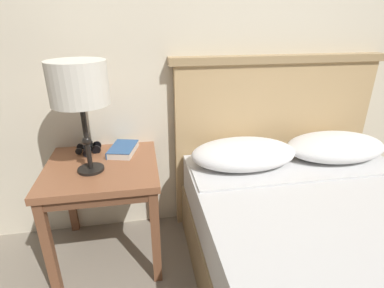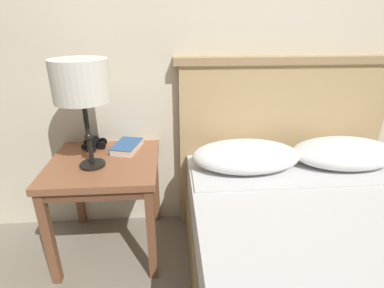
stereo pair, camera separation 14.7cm
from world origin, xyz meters
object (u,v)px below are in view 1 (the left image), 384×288
nightstand (103,177)px  table_lamp (79,86)px  binoculars_pair (88,148)px  book_on_nightstand (123,149)px  bed (339,259)px

nightstand → table_lamp: (-0.04, -0.07, 0.51)m
table_lamp → binoculars_pair: table_lamp is taller
table_lamp → book_on_nightstand: size_ratio=2.30×
book_on_nightstand → binoculars_pair: 0.20m
nightstand → book_on_nightstand: (0.11, 0.13, 0.10)m
nightstand → binoculars_pair: bearing=116.6°
bed → binoculars_pair: 1.40m
bed → binoculars_pair: (-1.15, 0.74, 0.31)m
bed → book_on_nightstand: (-0.95, 0.70, 0.31)m
table_lamp → binoculars_pair: (-0.04, 0.24, -0.41)m
nightstand → binoculars_pair: 0.22m
book_on_nightstand → binoculars_pair: bearing=167.2°
bed → table_lamp: size_ratio=3.34×
nightstand → table_lamp: table_lamp is taller
bed → nightstand: bearing=151.8°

